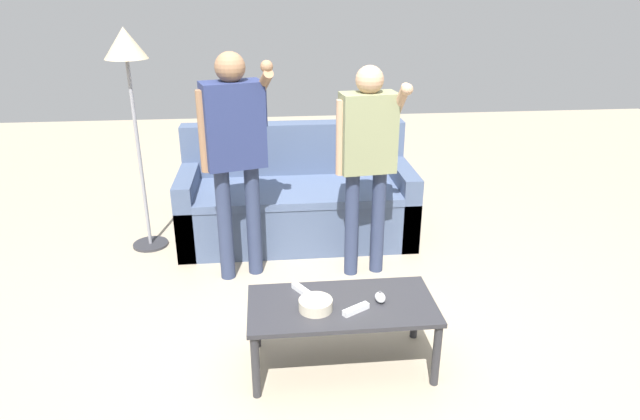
# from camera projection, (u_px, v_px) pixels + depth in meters

# --- Properties ---
(ground_plane) EXTENTS (12.00, 12.00, 0.00)m
(ground_plane) POSITION_uv_depth(u_px,v_px,m) (335.00, 335.00, 3.37)
(ground_plane) COLOR tan
(couch) EXTENTS (1.88, 0.84, 0.90)m
(couch) POSITION_uv_depth(u_px,v_px,m) (297.00, 201.00, 4.60)
(couch) COLOR #475675
(couch) RESTS_ON ground
(coffee_table) EXTENTS (1.01, 0.50, 0.40)m
(coffee_table) POSITION_uv_depth(u_px,v_px,m) (342.00, 311.00, 2.98)
(coffee_table) COLOR #2D2D33
(coffee_table) RESTS_ON ground
(snack_bowl) EXTENTS (0.18, 0.18, 0.06)m
(snack_bowl) POSITION_uv_depth(u_px,v_px,m) (316.00, 305.00, 2.90)
(snack_bowl) COLOR beige
(snack_bowl) RESTS_ON coffee_table
(game_remote_nunchuk) EXTENTS (0.06, 0.09, 0.05)m
(game_remote_nunchuk) POSITION_uv_depth(u_px,v_px,m) (380.00, 297.00, 2.97)
(game_remote_nunchuk) COLOR white
(game_remote_nunchuk) RESTS_ON coffee_table
(floor_lamp) EXTENTS (0.31, 0.31, 1.71)m
(floor_lamp) POSITION_uv_depth(u_px,v_px,m) (127.00, 64.00, 3.97)
(floor_lamp) COLOR #2D2D33
(floor_lamp) RESTS_ON ground
(player_right) EXTENTS (0.47, 0.33, 1.50)m
(player_right) POSITION_uv_depth(u_px,v_px,m) (368.00, 149.00, 3.75)
(player_right) COLOR #2D3856
(player_right) RESTS_ON ground
(player_left) EXTENTS (0.51, 0.31, 1.59)m
(player_left) POSITION_uv_depth(u_px,v_px,m) (235.00, 142.00, 3.69)
(player_left) COLOR #2D3856
(player_left) RESTS_ON ground
(game_remote_wand_near) EXTENTS (0.11, 0.15, 0.03)m
(game_remote_wand_near) POSITION_uv_depth(u_px,v_px,m) (302.00, 290.00, 3.06)
(game_remote_wand_near) COLOR white
(game_remote_wand_near) RESTS_ON coffee_table
(game_remote_wand_far) EXTENTS (0.15, 0.11, 0.03)m
(game_remote_wand_far) POSITION_uv_depth(u_px,v_px,m) (356.00, 309.00, 2.88)
(game_remote_wand_far) COLOR white
(game_remote_wand_far) RESTS_ON coffee_table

